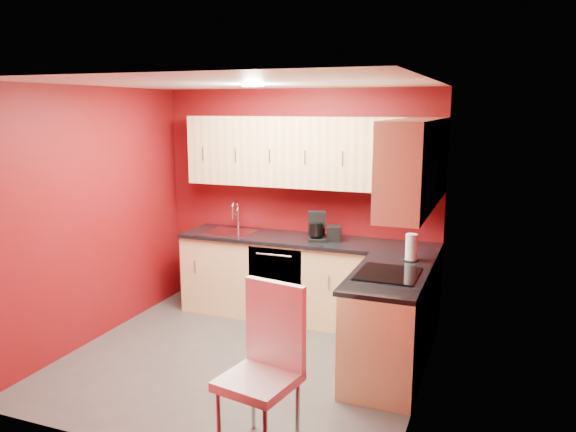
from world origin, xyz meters
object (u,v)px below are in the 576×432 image
Objects in this scene: sink at (231,229)px; paper_towel at (411,247)px; napkin_holder at (334,233)px; microwave at (405,187)px; dining_chair at (258,372)px; coffee_maker at (317,226)px.

paper_towel is (2.09, -0.50, 0.09)m from sink.
sink is at bearing 179.73° from napkin_holder.
microwave reaches higher than dining_chair.
coffee_maker is at bearing 156.94° from paper_towel.
paper_towel is at bearing -29.15° from napkin_holder.
microwave is 1.46× the size of sink.
microwave is at bearing -25.60° from sink.
napkin_holder is at bearing 105.37° from dining_chair.
sink is at bearing 166.63° from paper_towel.
dining_chair reaches higher than napkin_holder.
microwave is 1.55m from coffee_maker.
dining_chair is (-0.69, -1.40, -1.09)m from microwave.
paper_towel reaches higher than napkin_holder.
sink reaches higher than napkin_holder.
paper_towel is at bearing 80.93° from dining_chair.
dining_chair is at bearing -59.77° from sink.
microwave reaches higher than sink.
coffee_maker is at bearing 109.64° from dining_chair.
microwave is 0.67× the size of dining_chair.
microwave is 4.76× the size of napkin_holder.
coffee_maker reaches higher than paper_towel.
microwave is at bearing -48.45° from napkin_holder.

